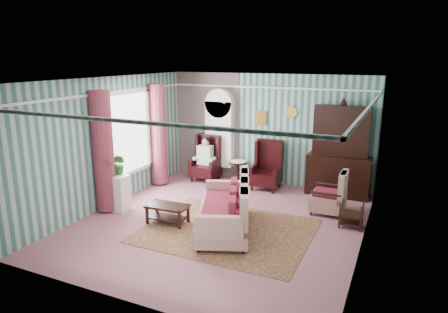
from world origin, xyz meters
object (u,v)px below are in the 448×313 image
at_px(wingback_right, 266,165).
at_px(floral_armchair, 328,192).
at_px(round_side_table, 238,172).
at_px(plant_stand, 116,193).
at_px(bookcase, 220,139).
at_px(wingback_left, 205,158).
at_px(coffee_table, 168,214).
at_px(sofa, 224,208).
at_px(nest_table, 351,214).
at_px(dresser_hutch, 340,149).
at_px(seated_woman, 205,160).

distance_m(wingback_right, floral_armchair, 2.01).
distance_m(round_side_table, plant_stand, 3.36).
relative_size(bookcase, floral_armchair, 2.33).
bearing_deg(wingback_left, coffee_table, -77.82).
bearing_deg(sofa, wingback_left, 11.82).
height_order(wingback_left, nest_table, wingback_left).
distance_m(plant_stand, sofa, 2.62).
bearing_deg(floral_armchair, nest_table, -135.52).
height_order(dresser_hutch, coffee_table, dresser_hutch).
height_order(seated_woman, plant_stand, seated_woman).
bearing_deg(wingback_right, dresser_hutch, 8.77).
bearing_deg(wingback_left, bookcase, 57.34).
height_order(round_side_table, floral_armchair, floral_armchair).
xyz_separation_m(round_side_table, floral_armchair, (2.60, -1.13, 0.18)).
relative_size(dresser_hutch, nest_table, 4.37).
relative_size(nest_table, plant_stand, 0.68).
distance_m(wingback_right, coffee_table, 3.15).
bearing_deg(plant_stand, nest_table, 13.84).
bearing_deg(seated_woman, plant_stand, -106.22).
xyz_separation_m(bookcase, wingback_right, (1.50, -0.39, -0.50)).
bearing_deg(bookcase, wingback_left, -122.66).
bearing_deg(seated_woman, round_side_table, 9.46).
distance_m(bookcase, dresser_hutch, 3.25).
bearing_deg(nest_table, floral_armchair, 134.80).
bearing_deg(dresser_hutch, round_side_table, -177.36).
height_order(wingback_left, plant_stand, wingback_left).
distance_m(seated_woman, nest_table, 4.37).
distance_m(wingback_right, round_side_table, 0.92).
distance_m(nest_table, plant_stand, 5.02).
relative_size(nest_table, coffee_table, 0.63).
xyz_separation_m(dresser_hutch, wingback_right, (-1.75, -0.27, -0.55)).
distance_m(dresser_hutch, plant_stand, 5.31).
height_order(dresser_hutch, wingback_right, dresser_hutch).
relative_size(wingback_left, nest_table, 2.31).
xyz_separation_m(bookcase, wingback_left, (-0.25, -0.39, -0.50)).
relative_size(plant_stand, sofa, 0.38).
xyz_separation_m(wingback_right, seated_woman, (-1.75, 0.00, -0.04)).
bearing_deg(wingback_left, dresser_hutch, 4.41).
distance_m(round_side_table, nest_table, 3.60).
distance_m(nest_table, sofa, 2.56).
xyz_separation_m(nest_table, plant_stand, (-4.87, -1.20, 0.13)).
bearing_deg(bookcase, sofa, -63.53).
xyz_separation_m(dresser_hutch, wingback_left, (-3.50, -0.27, -0.55)).
relative_size(wingback_left, sofa, 0.59).
xyz_separation_m(wingback_left, nest_table, (4.07, -1.55, -0.35)).
height_order(dresser_hutch, sofa, dresser_hutch).
relative_size(round_side_table, nest_table, 1.11).
distance_m(seated_woman, sofa, 3.31).
distance_m(wingback_right, seated_woman, 1.75).
relative_size(wingback_left, round_side_table, 2.08).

